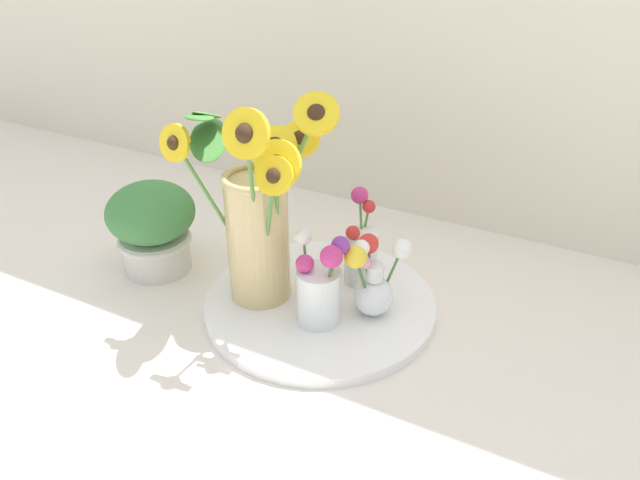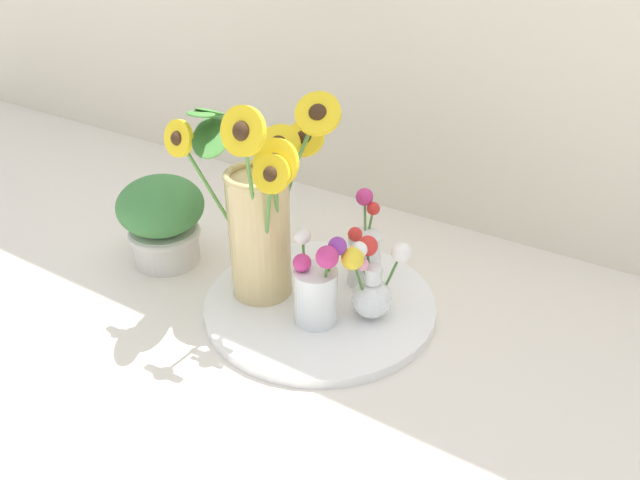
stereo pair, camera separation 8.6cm
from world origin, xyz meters
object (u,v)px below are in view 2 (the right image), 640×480
(vase_bulb_right, at_px, (371,283))
(mason_jar_sunflowers, at_px, (260,217))
(potted_plant, at_px, (162,218))
(vase_small_center, at_px, (316,287))
(serving_tray, at_px, (320,304))
(vase_small_back, at_px, (364,252))

(vase_bulb_right, bearing_deg, mason_jar_sunflowers, -168.38)
(mason_jar_sunflowers, xyz_separation_m, vase_bulb_right, (0.22, 0.04, -0.10))
(mason_jar_sunflowers, distance_m, potted_plant, 0.28)
(vase_small_center, bearing_deg, serving_tray, 115.76)
(vase_small_center, distance_m, vase_small_back, 0.16)
(mason_jar_sunflowers, bearing_deg, vase_small_back, 41.94)
(vase_small_center, height_order, vase_small_back, vase_small_back)
(serving_tray, relative_size, potted_plant, 2.29)
(serving_tray, relative_size, vase_bulb_right, 2.80)
(vase_small_center, relative_size, potted_plant, 0.90)
(serving_tray, height_order, vase_small_center, vase_small_center)
(vase_bulb_right, xyz_separation_m, potted_plant, (-0.49, -0.04, 0.01))
(serving_tray, height_order, potted_plant, potted_plant)
(serving_tray, distance_m, vase_small_center, 0.10)
(vase_bulb_right, distance_m, potted_plant, 0.49)
(serving_tray, xyz_separation_m, potted_plant, (-0.38, -0.03, 0.10))
(serving_tray, distance_m, vase_bulb_right, 0.13)
(mason_jar_sunflowers, bearing_deg, serving_tray, 17.25)
(mason_jar_sunflowers, bearing_deg, vase_bulb_right, 11.62)
(mason_jar_sunflowers, xyz_separation_m, potted_plant, (-0.27, 0.00, -0.08))
(vase_small_center, height_order, vase_bulb_right, vase_small_center)
(potted_plant, bearing_deg, serving_tray, 4.54)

